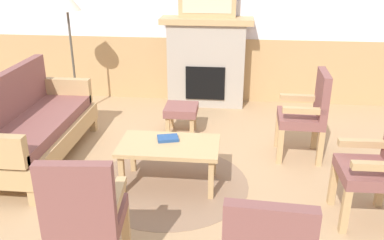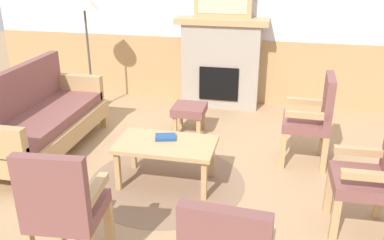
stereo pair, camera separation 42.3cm
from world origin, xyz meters
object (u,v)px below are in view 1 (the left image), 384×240
at_px(couch, 34,126).
at_px(floor_lamp_by_couch, 67,9).
at_px(armchair_near_fireplace, 308,111).
at_px(armchair_by_window_left, 380,163).
at_px(fireplace, 206,61).
at_px(book_on_table, 168,138).
at_px(coffee_table, 169,149).
at_px(footstool, 181,112).
at_px(armchair_front_left, 84,213).

height_order(couch, floor_lamp_by_couch, floor_lamp_by_couch).
relative_size(armchair_near_fireplace, armchair_by_window_left, 1.00).
relative_size(fireplace, couch, 0.72).
bearing_deg(book_on_table, armchair_near_fireplace, 25.05).
bearing_deg(floor_lamp_by_couch, armchair_by_window_left, -32.38).
distance_m(couch, coffee_table, 1.57).
height_order(couch, footstool, couch).
bearing_deg(footstool, book_on_table, -89.03).
relative_size(fireplace, footstool, 3.25).
bearing_deg(armchair_by_window_left, armchair_front_left, -156.97).
xyz_separation_m(coffee_table, armchair_front_left, (-0.36, -1.32, 0.15)).
relative_size(armchair_near_fireplace, floor_lamp_by_couch, 0.58).
distance_m(fireplace, coffee_table, 2.37).
xyz_separation_m(book_on_table, armchair_near_fireplace, (1.43, 0.67, 0.08)).
xyz_separation_m(fireplace, armchair_front_left, (-0.55, -3.66, -0.11)).
relative_size(fireplace, armchair_by_window_left, 1.33).
bearing_deg(armchair_near_fireplace, footstool, 161.16).
bearing_deg(armchair_front_left, couch, 124.89).
height_order(book_on_table, armchair_by_window_left, armchair_by_window_left).
bearing_deg(armchair_near_fireplace, fireplace, 127.56).
height_order(couch, armchair_near_fireplace, same).
distance_m(armchair_near_fireplace, armchair_front_left, 2.72).
height_order(fireplace, floor_lamp_by_couch, floor_lamp_by_couch).
bearing_deg(armchair_near_fireplace, floor_lamp_by_couch, 161.48).
xyz_separation_m(fireplace, armchair_by_window_left, (1.62, -2.74, -0.11)).
height_order(armchair_near_fireplace, floor_lamp_by_couch, floor_lamp_by_couch).
xyz_separation_m(armchair_by_window_left, armchair_front_left, (-2.17, -0.92, 0.00)).
bearing_deg(couch, fireplace, 49.22).
bearing_deg(armchair_front_left, coffee_table, 74.64).
xyz_separation_m(footstool, armchair_front_left, (-0.32, -2.57, 0.25)).
distance_m(armchair_by_window_left, floor_lamp_by_couch, 4.12).
xyz_separation_m(coffee_table, armchair_by_window_left, (1.81, -0.39, 0.15)).
height_order(book_on_table, floor_lamp_by_couch, floor_lamp_by_couch).
xyz_separation_m(couch, footstool, (1.48, 0.89, -0.11)).
distance_m(fireplace, armchair_front_left, 3.70).
height_order(couch, armchair_front_left, same).
height_order(fireplace, book_on_table, fireplace).
height_order(coffee_table, armchair_front_left, armchair_front_left).
relative_size(book_on_table, armchair_front_left, 0.20).
height_order(coffee_table, armchair_near_fireplace, armchair_near_fireplace).
bearing_deg(armchair_by_window_left, coffee_table, 167.73).
bearing_deg(footstool, armchair_near_fireplace, -18.84).
relative_size(fireplace, armchair_near_fireplace, 1.33).
bearing_deg(floor_lamp_by_couch, couch, -87.72).
bearing_deg(armchair_near_fireplace, coffee_table, -151.73).
bearing_deg(couch, armchair_by_window_left, -12.70).
xyz_separation_m(book_on_table, footstool, (-0.02, 1.16, -0.17)).
height_order(couch, armchair_by_window_left, same).
bearing_deg(armchair_near_fireplace, book_on_table, -154.95).
bearing_deg(coffee_table, floor_lamp_by_couch, 132.03).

